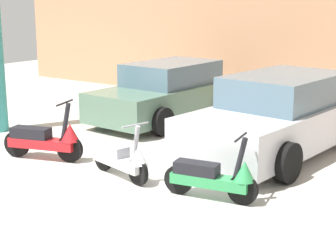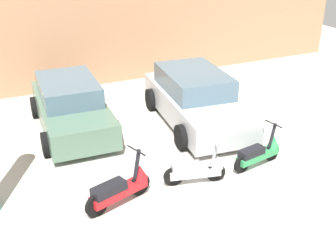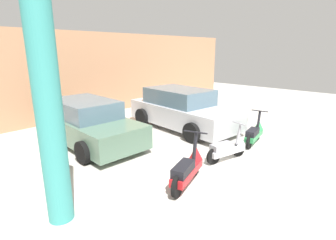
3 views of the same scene
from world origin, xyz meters
name	(u,v)px [view 1 (image 1 of 3)]	position (x,y,z in m)	size (l,w,h in m)	color
ground_plane	(65,202)	(0.00, 0.00, 0.00)	(28.00, 28.00, 0.00)	beige
wall_back	(293,39)	(0.00, 8.16, 1.77)	(19.60, 0.12, 3.55)	tan
scooter_front_left	(46,139)	(-1.70, 1.20, 0.38)	(1.48, 0.74, 1.07)	black
scooter_front_right	(122,158)	(0.02, 1.22, 0.34)	(1.34, 0.59, 0.95)	black
scooter_front_center	(214,176)	(1.66, 1.27, 0.35)	(1.39, 0.55, 0.98)	black
car_rear_left	(167,92)	(-1.79, 5.05, 0.64)	(2.05, 4.03, 1.34)	#51705B
car_rear_center	(279,116)	(1.45, 4.00, 0.69)	(2.38, 4.40, 1.44)	#B7B7BC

